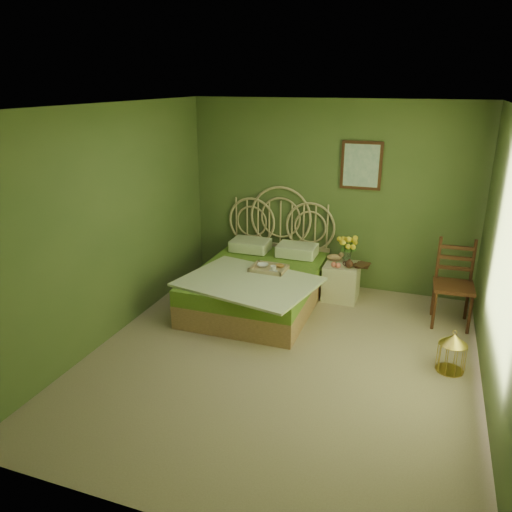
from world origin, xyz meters
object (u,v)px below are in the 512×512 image
at_px(chair, 454,277).
at_px(birdcage, 452,353).
at_px(nightstand, 342,275).
at_px(bed, 259,282).

height_order(chair, birdcage, chair).
height_order(nightstand, chair, chair).
relative_size(bed, nightstand, 2.41).
bearing_deg(nightstand, birdcage, -45.97).
xyz_separation_m(bed, nightstand, (1.01, 0.53, 0.04)).
bearing_deg(nightstand, bed, -152.16).
bearing_deg(birdcage, nightstand, 134.03).
relative_size(nightstand, chair, 0.89).
bearing_deg(bed, nightstand, 27.84).
distance_m(chair, birdcage, 1.25).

